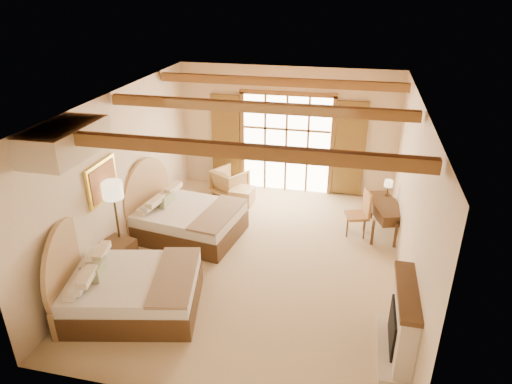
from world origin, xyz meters
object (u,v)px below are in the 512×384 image
(bed_far, at_px, (182,217))
(desk, at_px, (384,217))
(armchair, at_px, (230,182))
(nightstand, at_px, (118,257))
(bed_near, at_px, (123,286))

(bed_far, bearing_deg, desk, 22.77)
(armchair, xyz_separation_m, desk, (3.80, -1.12, 0.02))
(nightstand, bearing_deg, desk, 42.30)
(bed_far, height_order, nightstand, bed_far)
(nightstand, bearing_deg, bed_near, -43.43)
(bed_near, distance_m, bed_far, 2.52)
(desk, bearing_deg, armchair, 145.09)
(bed_near, bearing_deg, bed_far, 76.35)
(bed_far, relative_size, nightstand, 3.66)
(bed_far, bearing_deg, nightstand, -103.92)
(nightstand, relative_size, armchair, 0.84)
(armchair, relative_size, desk, 0.55)
(bed_far, bearing_deg, armchair, 86.72)
(armchair, bearing_deg, bed_near, 114.01)
(armchair, bearing_deg, nightstand, 103.86)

